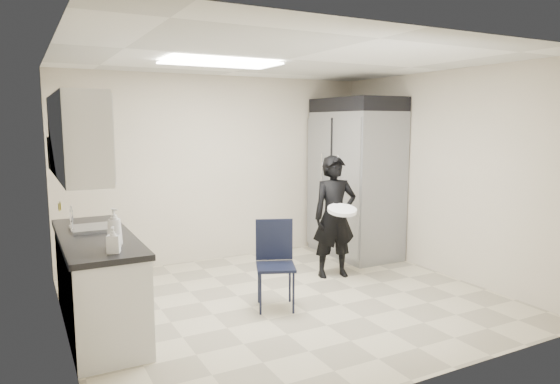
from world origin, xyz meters
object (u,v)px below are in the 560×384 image
lower_counter (98,284)px  man_tuxedo (334,217)px  commercial_fridge (356,184)px  folding_chair (276,267)px

lower_counter → man_tuxedo: bearing=6.0°
commercial_fridge → folding_chair: size_ratio=2.34×
folding_chair → commercial_fridge: bearing=57.1°
folding_chair → man_tuxedo: size_ratio=0.58×
folding_chair → man_tuxedo: (1.17, 0.64, 0.32)m
lower_counter → folding_chair: (1.72, -0.34, 0.02)m
man_tuxedo → folding_chair: bearing=-138.2°
lower_counter → commercial_fridge: commercial_fridge is taller
man_tuxedo → lower_counter: bearing=-161.0°
man_tuxedo → commercial_fridge: bearing=53.9°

